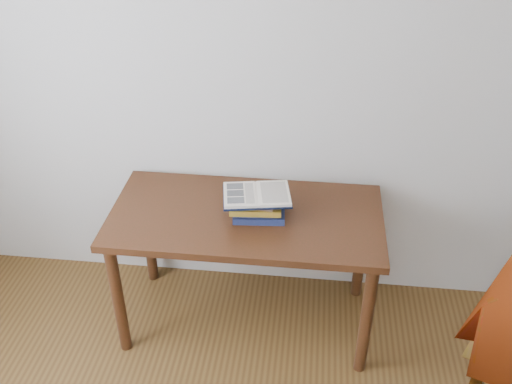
# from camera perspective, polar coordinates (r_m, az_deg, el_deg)

# --- Properties ---
(room_shell) EXTENTS (3.54, 3.54, 2.62)m
(room_shell) POSITION_cam_1_polar(r_m,az_deg,el_deg) (1.22, -16.35, -4.12)
(room_shell) COLOR #BBB8B1
(room_shell) RESTS_ON ground
(desk) EXTENTS (1.34, 0.67, 0.72)m
(desk) POSITION_cam_1_polar(r_m,az_deg,el_deg) (2.86, -0.99, -3.80)
(desk) COLOR #431D10
(desk) RESTS_ON ground
(book_stack) EXTENTS (0.27, 0.20, 0.12)m
(book_stack) POSITION_cam_1_polar(r_m,az_deg,el_deg) (2.75, 0.13, -1.44)
(book_stack) COLOR #171A45
(book_stack) RESTS_ON desk
(open_book) EXTENTS (0.35, 0.27, 0.03)m
(open_book) POSITION_cam_1_polar(r_m,az_deg,el_deg) (2.70, 0.08, -0.28)
(open_book) COLOR black
(open_book) RESTS_ON book_stack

